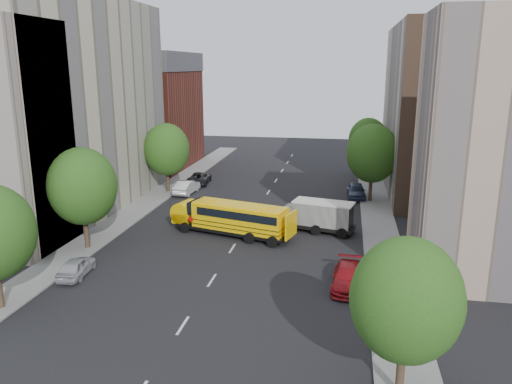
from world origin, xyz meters
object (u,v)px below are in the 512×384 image
(street_tree_1, at_px, (82,186))
(street_tree_3, at_px, (406,300))
(parked_car_3, at_px, (348,277))
(parked_car_4, at_px, (356,191))
(parked_car_2, at_px, (200,178))
(street_tree_5, at_px, (368,140))
(parked_car_1, at_px, (187,187))
(safari_truck, at_px, (318,216))
(street_tree_2, at_px, (167,150))
(parked_car_0, at_px, (76,267))
(school_bus, at_px, (231,217))
(street_tree_4, at_px, (372,153))

(street_tree_1, bearing_deg, street_tree_3, -32.47)
(parked_car_3, xyz_separation_m, parked_car_4, (0.80, 22.79, 0.09))
(parked_car_2, relative_size, parked_car_3, 1.06)
(street_tree_5, relative_size, parked_car_1, 1.64)
(street_tree_1, xyz_separation_m, safari_truck, (17.24, 7.33, -3.54))
(parked_car_1, distance_m, parked_car_2, 4.93)
(street_tree_2, height_order, parked_car_0, street_tree_2)
(street_tree_2, xyz_separation_m, school_bus, (10.21, -12.87, -3.27))
(street_tree_3, bearing_deg, street_tree_5, 90.00)
(street_tree_3, height_order, safari_truck, street_tree_3)
(parked_car_0, bearing_deg, street_tree_3, 149.73)
(street_tree_1, height_order, parked_car_3, street_tree_1)
(parked_car_0, relative_size, parked_car_2, 0.76)
(street_tree_3, bearing_deg, street_tree_1, 147.53)
(street_tree_1, distance_m, parked_car_3, 20.55)
(street_tree_1, bearing_deg, parked_car_4, 43.19)
(street_tree_4, distance_m, parked_car_0, 30.81)
(parked_car_2, bearing_deg, street_tree_5, -165.05)
(street_tree_2, xyz_separation_m, street_tree_5, (22.00, 12.00, -0.12))
(parked_car_0, xyz_separation_m, parked_car_3, (17.93, 1.45, 0.04))
(street_tree_5, xyz_separation_m, parked_car_2, (-19.80, -7.22, -4.01))
(parked_car_2, height_order, parked_car_4, parked_car_4)
(parked_car_3, bearing_deg, parked_car_0, -172.32)
(school_bus, xyz_separation_m, parked_car_0, (-8.34, -10.03, -0.91))
(street_tree_1, distance_m, school_bus, 11.92)
(street_tree_3, distance_m, parked_car_2, 41.94)
(parked_car_0, distance_m, parked_car_2, 27.68)
(street_tree_5, xyz_separation_m, school_bus, (-11.79, -24.87, -3.14))
(parked_car_4, bearing_deg, parked_car_2, 166.94)
(parked_car_0, height_order, parked_car_2, parked_car_2)
(school_bus, bearing_deg, parked_car_2, 130.03)
(safari_truck, height_order, parked_car_4, safari_truck)
(street_tree_4, relative_size, parked_car_0, 2.14)
(street_tree_4, height_order, parked_car_3, street_tree_4)
(parked_car_1, height_order, parked_car_4, parked_car_4)
(street_tree_2, distance_m, school_bus, 16.75)
(street_tree_4, height_order, school_bus, street_tree_4)
(school_bus, bearing_deg, parked_car_4, 69.44)
(street_tree_2, distance_m, street_tree_3, 38.83)
(street_tree_5, bearing_deg, parked_car_2, -159.96)
(school_bus, distance_m, parked_car_2, 19.40)
(street_tree_1, height_order, street_tree_5, street_tree_1)
(street_tree_4, distance_m, parked_car_3, 22.00)
(parked_car_0, bearing_deg, street_tree_4, -137.25)
(street_tree_2, bearing_deg, parked_car_0, -85.33)
(street_tree_4, xyz_separation_m, parked_car_4, (-1.40, 1.34, -4.30))
(school_bus, height_order, safari_truck, school_bus)
(school_bus, distance_m, parked_car_3, 12.90)
(street_tree_3, height_order, parked_car_4, street_tree_3)
(street_tree_1, height_order, street_tree_3, street_tree_1)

